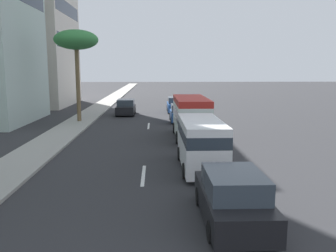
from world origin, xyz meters
TOP-DOWN VIEW (x-y plane):
  - ground_plane at (31.50, 0.00)m, footprint 198.00×198.00m
  - sidewalk_right at (31.50, 6.38)m, footprint 162.00×2.66m
  - lane_stripe_mid at (12.44, 0.00)m, footprint 3.20×0.16m
  - lane_stripe_far at (26.66, 0.00)m, footprint 3.20×0.16m
  - minibus_lead at (21.16, -3.07)m, footprint 6.50×2.30m
  - car_second at (34.33, 2.55)m, footprint 4.13×1.95m
  - car_third at (29.05, -2.86)m, footprint 4.10×1.81m
  - car_fourth at (36.40, -2.92)m, footprint 4.51×1.95m
  - van_fifth at (13.47, -2.79)m, footprint 5.39×2.05m
  - car_sixth at (7.32, -3.00)m, footprint 4.51×1.96m
  - palm_tree at (28.98, 6.38)m, footprint 3.88×3.88m

SIDE VIEW (x-z plane):
  - ground_plane at x=31.50m, z-range 0.00..0.00m
  - lane_stripe_mid at x=12.44m, z-range 0.00..0.01m
  - lane_stripe_far at x=26.66m, z-range 0.00..0.01m
  - sidewalk_right at x=31.50m, z-range 0.00..0.15m
  - car_third at x=29.05m, z-range -0.05..1.58m
  - car_second at x=34.33m, z-range -0.05..1.59m
  - car_sixth at x=7.32m, z-range -0.05..1.65m
  - car_fourth at x=36.40m, z-range -0.05..1.66m
  - van_fifth at x=13.47m, z-range 0.18..2.59m
  - minibus_lead at x=21.16m, z-range 0.14..3.02m
  - palm_tree at x=28.98m, z-range 3.21..11.33m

